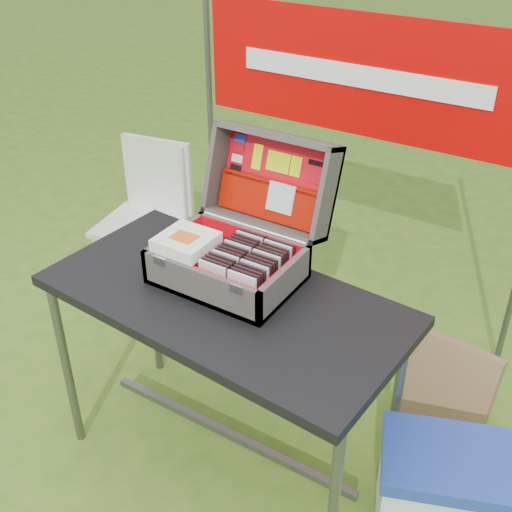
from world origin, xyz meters
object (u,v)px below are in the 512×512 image
Objects in this scene: chair at (139,227)px; cardboard_box at (446,386)px; table at (227,381)px; cooler at (441,493)px; suitcase at (236,219)px.

cardboard_box is at bearing -11.62° from chair.
table is 3.14× the size of cardboard_box.
cooler is at bearing -66.80° from cardboard_box.
chair is at bearing 141.99° from cooler.
suitcase is at bearing -138.30° from cardboard_box.
suitcase is at bearing 110.49° from table.
table reaches higher than cardboard_box.
cooler is at bearing -2.13° from suitcase.
table is at bearing -43.70° from chair.
chair is 1.76m from cardboard_box.
table is at bearing -73.68° from suitcase.
table is 0.88m from cooler.
chair is (-1.90, 0.59, 0.24)m from cooler.
chair is at bearing 150.37° from table.
table is 2.53× the size of suitcase.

